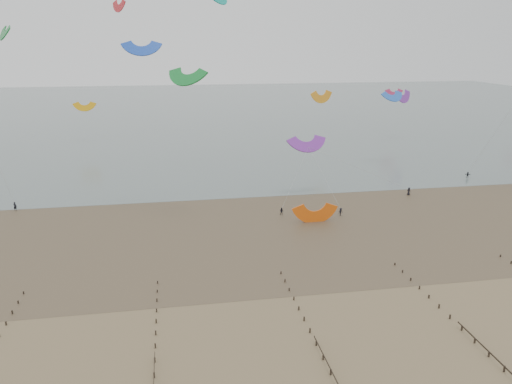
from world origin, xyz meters
TOP-DOWN VIEW (x-y plane):
  - ground at (0.00, 0.00)m, footprint 500.00×500.00m
  - sea_and_shore at (-4.08, 34.40)m, footprint 500.00×665.00m
  - kitesurfer_lead at (-43.11, 49.55)m, footprint 0.75×0.58m
  - kitesurfers at (34.54, 45.80)m, footprint 151.99×23.18m
  - grounded_kite at (15.19, 32.61)m, footprint 7.43×5.82m
  - kites_airborne at (-13.66, 82.69)m, footprint 261.84×106.34m

SIDE VIEW (x-z plane):
  - ground at x=0.00m, z-range 0.00..0.00m
  - grounded_kite at x=15.19m, z-range -2.03..2.03m
  - sea_and_shore at x=-4.08m, z-range -0.01..0.02m
  - kitesurfers at x=34.54m, z-range -0.07..1.72m
  - kitesurfer_lead at x=-43.11m, z-range 0.00..1.83m
  - kites_airborne at x=-13.66m, z-range 3.51..42.76m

